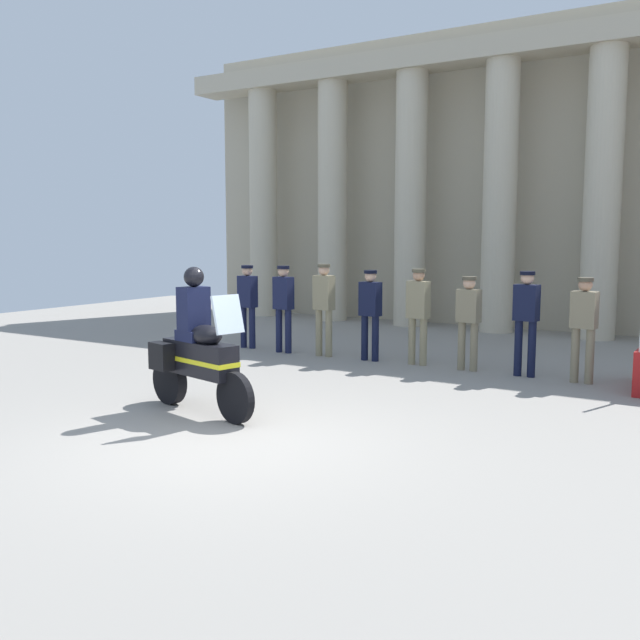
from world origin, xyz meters
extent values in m
plane|color=gray|center=(0.00, 0.00, 0.00)|extent=(28.00, 28.00, 0.00)
cube|color=#B6AB91|center=(-0.31, 11.51, 3.70)|extent=(17.74, 0.30, 7.41)
cylinder|color=beige|center=(-7.14, 10.52, 3.14)|extent=(0.79, 0.79, 6.29)
cylinder|color=beige|center=(-4.86, 10.52, 3.14)|extent=(0.79, 0.79, 6.29)
cylinder|color=beige|center=(-2.59, 10.52, 3.14)|extent=(0.79, 0.79, 6.29)
cylinder|color=beige|center=(-0.31, 10.52, 3.14)|extent=(0.79, 0.79, 6.29)
cylinder|color=beige|center=(1.96, 10.52, 3.14)|extent=(0.79, 0.79, 6.29)
cube|color=#BEB297|center=(-0.31, 10.52, 6.54)|extent=(17.74, 0.99, 0.50)
cylinder|color=#141938|center=(-3.97, 5.45, 0.42)|extent=(0.13, 0.13, 0.84)
cylinder|color=#141938|center=(-3.75, 5.45, 0.42)|extent=(0.13, 0.13, 0.84)
cube|color=#141938|center=(-3.86, 5.45, 1.16)|extent=(0.40, 0.27, 0.64)
sphere|color=tan|center=(-3.86, 5.45, 1.58)|extent=(0.21, 0.21, 0.21)
cylinder|color=black|center=(-3.86, 5.45, 1.66)|extent=(0.24, 0.24, 0.06)
cylinder|color=#141938|center=(-3.02, 5.35, 0.43)|extent=(0.13, 0.13, 0.86)
cylinder|color=#141938|center=(-2.80, 5.35, 0.43)|extent=(0.13, 0.13, 0.86)
cube|color=#141938|center=(-2.91, 5.35, 1.17)|extent=(0.40, 0.27, 0.63)
sphere|color=tan|center=(-2.91, 5.35, 1.60)|extent=(0.21, 0.21, 0.21)
cylinder|color=black|center=(-2.91, 5.35, 1.67)|extent=(0.24, 0.24, 0.06)
cylinder|color=#847A5B|center=(-2.13, 5.40, 0.45)|extent=(0.13, 0.13, 0.89)
cylinder|color=#847A5B|center=(-1.91, 5.40, 0.45)|extent=(0.13, 0.13, 0.89)
cube|color=#847A5B|center=(-2.02, 5.40, 1.22)|extent=(0.40, 0.27, 0.65)
sphere|color=tan|center=(-2.02, 5.40, 1.65)|extent=(0.21, 0.21, 0.21)
cylinder|color=#4F4937|center=(-2.02, 5.40, 1.73)|extent=(0.24, 0.24, 0.06)
cylinder|color=black|center=(-1.16, 5.43, 0.42)|extent=(0.13, 0.13, 0.83)
cylinder|color=black|center=(-0.94, 5.43, 0.42)|extent=(0.13, 0.13, 0.83)
cube|color=black|center=(-1.05, 5.43, 1.14)|extent=(0.40, 0.27, 0.62)
sphere|color=tan|center=(-1.05, 5.43, 1.56)|extent=(0.21, 0.21, 0.21)
cylinder|color=black|center=(-1.05, 5.43, 1.63)|extent=(0.24, 0.24, 0.06)
cylinder|color=#847A5B|center=(-0.24, 5.50, 0.42)|extent=(0.13, 0.13, 0.84)
cylinder|color=#847A5B|center=(-0.02, 5.50, 0.42)|extent=(0.13, 0.13, 0.84)
cube|color=#847A5B|center=(-0.13, 5.50, 1.17)|extent=(0.40, 0.27, 0.66)
sphere|color=tan|center=(-0.13, 5.50, 1.60)|extent=(0.21, 0.21, 0.21)
cylinder|color=#4F4937|center=(-0.13, 5.50, 1.68)|extent=(0.24, 0.24, 0.06)
cylinder|color=#7A7056|center=(0.70, 5.46, 0.41)|extent=(0.13, 0.13, 0.83)
cylinder|color=#7A7056|center=(0.92, 5.46, 0.41)|extent=(0.13, 0.13, 0.83)
cube|color=#7A7056|center=(0.81, 5.46, 1.11)|extent=(0.40, 0.27, 0.56)
sphere|color=tan|center=(0.81, 5.46, 1.50)|extent=(0.21, 0.21, 0.21)
cylinder|color=#494334|center=(0.81, 5.46, 1.57)|extent=(0.24, 0.24, 0.06)
cylinder|color=black|center=(1.68, 5.45, 0.46)|extent=(0.13, 0.13, 0.92)
cylinder|color=black|center=(1.90, 5.45, 0.46)|extent=(0.13, 0.13, 0.92)
cube|color=black|center=(1.79, 5.45, 1.21)|extent=(0.40, 0.27, 0.59)
sphere|color=tan|center=(1.79, 5.45, 1.61)|extent=(0.21, 0.21, 0.21)
cylinder|color=black|center=(1.79, 5.45, 1.69)|extent=(0.24, 0.24, 0.06)
cylinder|color=#7A7056|center=(2.59, 5.39, 0.43)|extent=(0.13, 0.13, 0.86)
cylinder|color=#7A7056|center=(2.81, 5.39, 0.43)|extent=(0.13, 0.13, 0.86)
cube|color=#7A7056|center=(2.70, 5.39, 1.15)|extent=(0.40, 0.27, 0.57)
sphere|color=tan|center=(2.70, 5.39, 1.54)|extent=(0.21, 0.21, 0.21)
cylinder|color=#494334|center=(2.70, 5.39, 1.62)|extent=(0.24, 0.24, 0.06)
cylinder|color=black|center=(-0.41, 0.66, 0.32)|extent=(0.65, 0.25, 0.64)
cylinder|color=black|center=(-1.82, 1.01, 0.32)|extent=(0.65, 0.29, 0.64)
cube|color=black|center=(-1.12, 0.83, 0.72)|extent=(1.28, 0.61, 0.44)
ellipsoid|color=black|center=(-0.97, 0.80, 1.04)|extent=(0.58, 0.43, 0.26)
cube|color=yellow|center=(-1.12, 0.83, 0.70)|extent=(1.30, 0.62, 0.06)
cube|color=silver|center=(-0.53, 0.69, 1.34)|extent=(0.25, 0.43, 0.47)
cube|color=black|center=(-1.54, 1.21, 0.72)|extent=(0.39, 0.26, 0.36)
cube|color=black|center=(-1.66, 0.70, 0.72)|extent=(0.39, 0.26, 0.36)
cube|color=#141938|center=(-1.23, 0.86, 1.01)|extent=(0.47, 0.43, 0.14)
cube|color=#141938|center=(-1.23, 0.86, 1.36)|extent=(0.34, 0.41, 0.56)
sphere|color=black|center=(-1.21, 0.86, 1.77)|extent=(0.26, 0.26, 0.26)
camera|label=1|loc=(4.95, -6.09, 2.31)|focal=40.08mm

